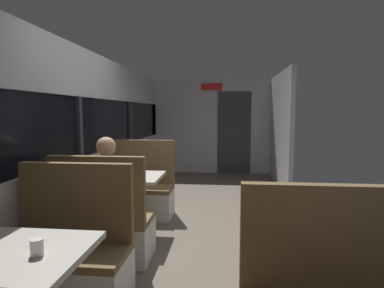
% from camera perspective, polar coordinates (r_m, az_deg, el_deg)
% --- Properties ---
extents(ground_plane, '(3.30, 9.20, 0.02)m').
position_cam_1_polar(ground_plane, '(4.01, 0.86, -16.62)').
color(ground_plane, '#665B4C').
extents(carriage_window_panel_left, '(0.09, 8.48, 2.30)m').
position_cam_1_polar(carriage_window_panel_left, '(4.11, -19.68, -0.26)').
color(carriage_window_panel_left, '#B2B2B7').
rests_on(carriage_window_panel_left, ground_plane).
extents(carriage_end_bulkhead, '(2.90, 0.11, 2.30)m').
position_cam_1_polar(carriage_end_bulkhead, '(7.90, 3.96, 3.01)').
color(carriage_end_bulkhead, '#B2B2B7').
rests_on(carriage_end_bulkhead, ground_plane).
extents(carriage_aisle_panel_right, '(0.08, 2.40, 2.30)m').
position_cam_1_polar(carriage_aisle_panel_right, '(6.79, 15.44, 2.47)').
color(carriage_aisle_panel_right, '#B2B2B7').
rests_on(carriage_aisle_panel_right, ground_plane).
extents(dining_table_near_window, '(0.90, 0.70, 0.74)m').
position_cam_1_polar(dining_table_near_window, '(2.19, -30.23, -18.61)').
color(dining_table_near_window, '#9E9EA3').
rests_on(dining_table_near_window, ground_plane).
extents(bench_near_window_facing_entry, '(0.95, 0.50, 1.10)m').
position_cam_1_polar(bench_near_window_facing_entry, '(2.86, -21.15, -19.18)').
color(bench_near_window_facing_entry, silver).
rests_on(bench_near_window_facing_entry, ground_plane).
extents(dining_table_mid_window, '(0.90, 0.70, 0.74)m').
position_cam_1_polar(dining_table_mid_window, '(4.03, -11.91, -6.91)').
color(dining_table_mid_window, '#9E9EA3').
rests_on(dining_table_mid_window, ground_plane).
extents(bench_mid_window_facing_end, '(0.95, 0.50, 1.10)m').
position_cam_1_polar(bench_mid_window_facing_end, '(3.49, -15.41, -14.35)').
color(bench_mid_window_facing_end, silver).
rests_on(bench_mid_window_facing_end, ground_plane).
extents(bench_mid_window_facing_entry, '(0.95, 0.50, 1.10)m').
position_cam_1_polar(bench_mid_window_facing_entry, '(4.76, -9.24, -8.76)').
color(bench_mid_window_facing_entry, silver).
rests_on(bench_mid_window_facing_entry, ground_plane).
extents(seated_passenger, '(0.47, 0.55, 1.26)m').
position_cam_1_polar(seated_passenger, '(3.49, -15.07, -10.74)').
color(seated_passenger, '#26262D').
rests_on(seated_passenger, ground_plane).
extents(coffee_cup_primary, '(0.07, 0.07, 0.09)m').
position_cam_1_polar(coffee_cup_primary, '(2.00, -25.98, -16.23)').
color(coffee_cup_primary, white).
rests_on(coffee_cup_primary, dining_table_near_window).
extents(coffee_cup_secondary, '(0.07, 0.07, 0.09)m').
position_cam_1_polar(coffee_cup_secondary, '(4.18, -12.25, -4.44)').
color(coffee_cup_secondary, white).
rests_on(coffee_cup_secondary, dining_table_mid_window).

